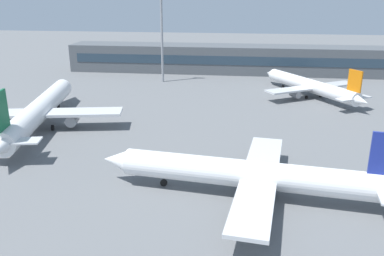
% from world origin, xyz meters
% --- Properties ---
extents(ground_plane, '(400.00, 400.00, 0.00)m').
position_xyz_m(ground_plane, '(0.00, 40.00, 0.00)').
color(ground_plane, slate).
extents(terminal_building, '(110.08, 12.13, 9.00)m').
position_xyz_m(terminal_building, '(0.00, 108.57, 4.50)').
color(terminal_building, '#4C5156').
rests_on(terminal_building, ground_plane).
extents(airplane_near, '(42.55, 29.85, 10.52)m').
position_xyz_m(airplane_near, '(4.78, 21.28, 3.21)').
color(airplane_near, white).
rests_on(airplane_near, ground_plane).
extents(airplane_mid, '(33.39, 47.34, 11.77)m').
position_xyz_m(airplane_mid, '(-37.10, 45.79, 3.59)').
color(airplane_mid, white).
rests_on(airplane_mid, ground_plane).
extents(airplane_far, '(24.80, 33.95, 9.48)m').
position_xyz_m(airplane_far, '(20.58, 78.28, 2.89)').
color(airplane_far, white).
rests_on(airplane_far, ground_plane).
extents(floodlight_tower_west, '(3.20, 0.80, 25.83)m').
position_xyz_m(floodlight_tower_west, '(-20.81, 91.16, 14.94)').
color(floodlight_tower_west, gray).
rests_on(floodlight_tower_west, ground_plane).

